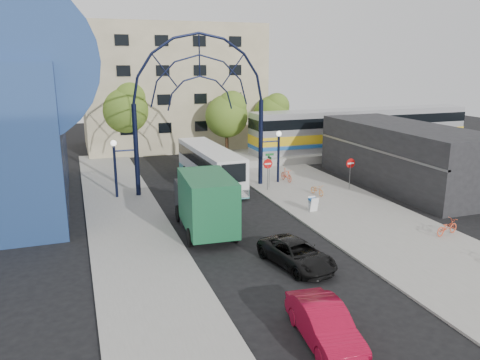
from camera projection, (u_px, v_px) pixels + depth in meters
name	position (u px, v px, depth m)	size (l,w,h in m)	color
ground	(272.00, 258.00, 24.51)	(120.00, 120.00, 0.00)	black
sidewalk_east	(360.00, 217.00, 30.74)	(8.00, 56.00, 0.12)	gray
plaza_west	(132.00, 233.00, 27.85)	(5.00, 50.00, 0.12)	gray
gateway_arch	(200.00, 81.00, 35.13)	(13.64, 0.44, 12.10)	black
stop_sign	(268.00, 167.00, 36.51)	(0.80, 0.07, 2.50)	slate
do_not_enter_sign	(350.00, 166.00, 36.71)	(0.76, 0.07, 2.48)	slate
street_name_sign	(269.00, 163.00, 37.16)	(0.70, 0.70, 2.80)	slate
sandwich_board	(313.00, 202.00, 31.59)	(0.55, 0.61, 0.99)	white
commercial_block_east	(404.00, 156.00, 38.21)	(6.00, 16.00, 5.00)	black
apartment_block	(171.00, 87.00, 55.30)	(20.00, 12.10, 14.00)	tan
train_platform	(360.00, 151.00, 50.98)	(32.00, 5.00, 0.80)	gray
train_car	(362.00, 129.00, 50.35)	(25.10, 3.05, 4.20)	#B7B7BC
tree_north_a	(228.00, 114.00, 48.99)	(4.48, 4.48, 7.00)	#382314
tree_north_b	(126.00, 107.00, 49.22)	(5.12, 5.12, 8.00)	#382314
tree_north_c	(273.00, 113.00, 52.85)	(4.16, 4.16, 6.50)	#382314
city_bus	(210.00, 165.00, 38.66)	(2.92, 11.37, 3.10)	silver
green_truck	(204.00, 202.00, 28.08)	(3.20, 7.41, 3.66)	black
black_suv	(297.00, 254.00, 23.45)	(2.14, 4.65, 1.29)	black
red_sedan	(324.00, 324.00, 17.07)	(1.55, 4.44, 1.46)	maroon
bike_near_a	(317.00, 190.00, 35.52)	(0.53, 1.52, 0.80)	orange
bike_near_b	(286.00, 175.00, 39.51)	(0.49, 1.73, 1.04)	#F25530
bike_far_a	(447.00, 227.00, 27.39)	(0.62, 1.78, 0.94)	#DD4F2C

